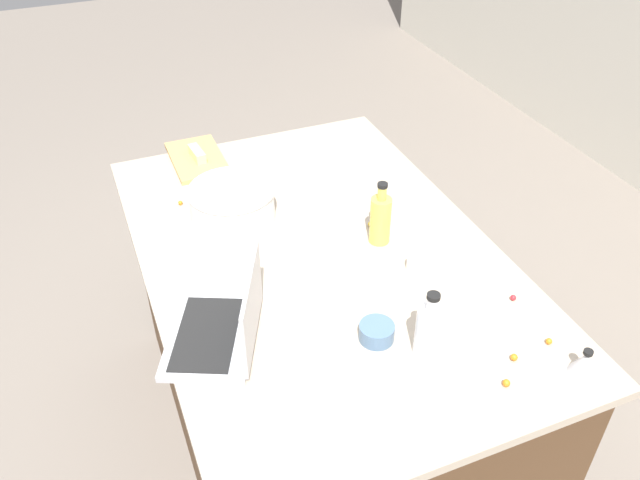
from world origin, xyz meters
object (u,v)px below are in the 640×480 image
cutting_board (197,159)px  ramekin_small (376,332)px  mixing_bowl_large (233,203)px  butter_stick_left (197,154)px  laptop (224,326)px  ramekin_medium (419,264)px  kitchen_timer (585,363)px  bottle_oil (380,219)px  bottle_vinegar (429,330)px

cutting_board → ramekin_small: (1.09, 0.21, 0.01)m
mixing_bowl_large → butter_stick_left: bearing=-177.1°
mixing_bowl_large → cutting_board: 0.43m
laptop → ramekin_medium: (-0.06, 0.61, -0.03)m
ramekin_medium → cutting_board: bearing=-152.3°
kitchen_timer → bottle_oil: bearing=-161.6°
butter_stick_left → cutting_board: bearing=180.0°
mixing_bowl_large → bottle_vinegar: bottle_vinegar is taller
laptop → kitchen_timer: laptop is taller
mixing_bowl_large → bottle_vinegar: 0.81m
bottle_oil → ramekin_small: (0.38, -0.20, -0.06)m
bottle_oil → butter_stick_left: 0.81m
mixing_bowl_large → ramekin_small: mixing_bowl_large is taller
bottle_vinegar → butter_stick_left: size_ratio=1.80×
mixing_bowl_large → butter_stick_left: (-0.41, -0.02, -0.03)m
butter_stick_left → laptop: bearing=-9.3°
mixing_bowl_large → ramekin_medium: 0.64m
cutting_board → ramekin_medium: bearing=27.7°
butter_stick_left → kitchen_timer: size_ratio=1.43×
mixing_bowl_large → butter_stick_left: 0.42m
cutting_board → kitchen_timer: bearing=24.8°
bottle_oil → ramekin_medium: bottle_oil is taller
mixing_bowl_large → ramekin_medium: (0.46, 0.44, -0.05)m
cutting_board → kitchen_timer: size_ratio=4.01×
ramekin_small → mixing_bowl_large: bearing=-163.9°
bottle_vinegar → mixing_bowl_large: bearing=-158.8°
laptop → bottle_oil: laptop is taller
mixing_bowl_large → cutting_board: size_ratio=0.92×
mixing_bowl_large → bottle_oil: 0.49m
ramekin_small → ramekin_medium: bearing=130.4°
bottle_vinegar → kitchen_timer: bearing=57.4°
bottle_vinegar → ramekin_medium: bearing=154.2°
mixing_bowl_large → bottle_vinegar: (0.76, 0.29, 0.01)m
mixing_bowl_large → bottle_oil: size_ratio=1.33×
laptop → cutting_board: 0.96m
ramekin_small → ramekin_medium: (-0.21, 0.25, -0.00)m
laptop → ramekin_small: laptop is taller
cutting_board → kitchen_timer: kitchen_timer is taller
ramekin_medium → kitchen_timer: size_ratio=0.97×
ramekin_medium → kitchen_timer: kitchen_timer is taller
butter_stick_left → ramekin_medium: 0.99m
cutting_board → butter_stick_left: size_ratio=2.80×
laptop → kitchen_timer: 0.91m
ramekin_medium → kitchen_timer: 0.54m
laptop → bottle_vinegar: size_ratio=1.89×
bottle_vinegar → cutting_board: bearing=-165.0°
bottle_oil → bottle_vinegar: bearing=-11.7°
mixing_bowl_large → ramekin_medium: size_ratio=3.78×
ramekin_medium → laptop: bearing=-84.1°
butter_stick_left → mixing_bowl_large: bearing=2.9°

